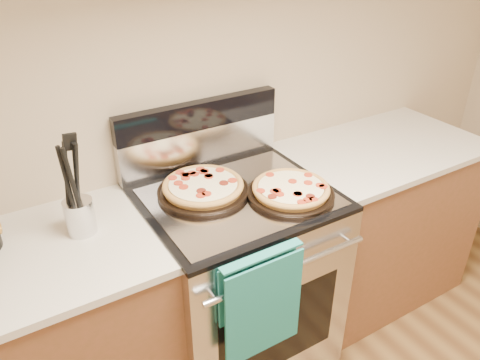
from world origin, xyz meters
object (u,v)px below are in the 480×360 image
pepperoni_pizza_back (203,188)px  range_body (236,282)px  pepperoni_pizza_front (291,190)px  utensil_crock (80,216)px

pepperoni_pizza_back → range_body: bearing=-32.0°
range_body → pepperoni_pizza_back: 0.52m
pepperoni_pizza_back → pepperoni_pizza_front: (0.29, -0.20, -0.00)m
pepperoni_pizza_back → utensil_crock: 0.49m
pepperoni_pizza_front → utensil_crock: bearing=164.9°
pepperoni_pizza_front → range_body: bearing=144.2°
utensil_crock → range_body: bearing=-7.7°
range_body → pepperoni_pizza_back: pepperoni_pizza_back is taller
range_body → utensil_crock: (-0.60, 0.08, 0.53)m
range_body → utensil_crock: 0.80m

